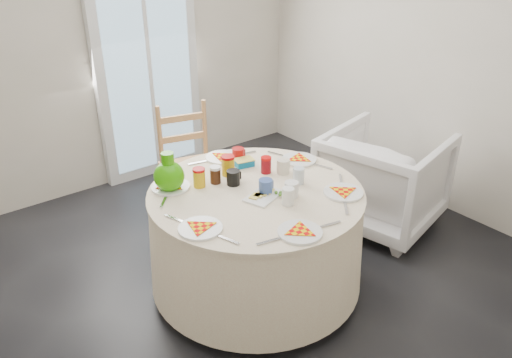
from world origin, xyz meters
TOP-DOWN VIEW (x-y plane):
  - floor at (0.00, 0.00)m, footprint 4.00×4.00m
  - wall_back at (0.00, 2.00)m, footprint 4.00×0.02m
  - wall_right at (2.00, 0.00)m, footprint 0.02×4.00m
  - glass_door at (0.40, 1.95)m, footprint 1.00×0.08m
  - table at (0.07, -0.04)m, footprint 1.36×1.36m
  - wooden_chair at (0.19, 0.93)m, footprint 0.52×0.50m
  - armchair at (1.36, -0.03)m, footprint 0.94×0.98m
  - place_settings at (0.07, -0.04)m, footprint 1.54×1.54m
  - jar_cluster at (0.05, 0.17)m, footprint 0.55×0.35m
  - butter_tub at (0.23, 0.29)m, footprint 0.14×0.12m
  - green_pitcher at (-0.33, 0.29)m, footprint 0.24×0.24m
  - cheese_platter at (0.06, -0.13)m, footprint 0.28×0.22m
  - mugs_glasses at (0.19, -0.01)m, footprint 0.78×0.78m

SIDE VIEW (x-z plane):
  - floor at x=0.00m, z-range 0.00..0.00m
  - table at x=0.07m, z-range 0.03..0.72m
  - armchair at x=1.36m, z-range -0.04..0.82m
  - wooden_chair at x=0.19m, z-range -0.01..0.95m
  - place_settings at x=0.07m, z-range 0.76..0.78m
  - cheese_platter at x=0.06m, z-range 0.76..0.79m
  - butter_tub at x=0.23m, z-range 0.76..0.81m
  - mugs_glasses at x=0.19m, z-range 0.75..0.87m
  - jar_cluster at x=0.05m, z-range 0.75..0.89m
  - green_pitcher at x=-0.33m, z-range 0.75..0.99m
  - glass_door at x=0.40m, z-range 0.00..2.10m
  - wall_back at x=0.00m, z-range 0.00..2.60m
  - wall_right at x=2.00m, z-range 0.00..2.60m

